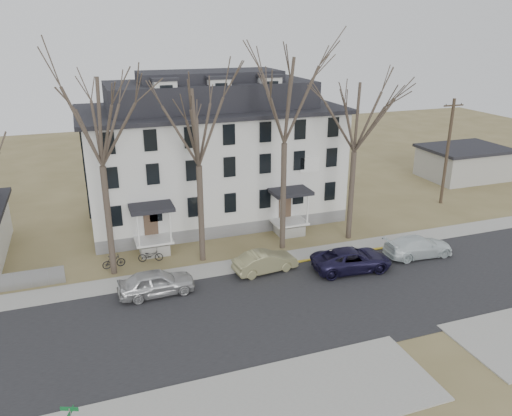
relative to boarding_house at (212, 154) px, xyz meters
name	(u,v)px	position (x,y,z in m)	size (l,w,h in m)	color
ground	(333,319)	(2.00, -17.95, -5.38)	(120.00, 120.00, 0.00)	olive
main_road	(317,302)	(2.00, -15.95, -5.38)	(120.00, 10.00, 0.04)	#27272A
far_sidewalk	(279,260)	(2.00, -9.95, -5.38)	(120.00, 2.00, 0.08)	#A09F97
yellow_curb	(348,255)	(7.00, -10.85, -5.38)	(14.00, 0.25, 0.06)	gold
boarding_house	(212,154)	(0.00, 0.00, 0.00)	(20.80, 12.36, 12.05)	slate
distant_building	(463,162)	(28.00, 2.05, -3.70)	(8.50, 6.50, 3.35)	#A09F97
tree_far_left	(97,116)	(-9.00, -8.15, 4.96)	(8.40, 8.40, 13.72)	#473B31
tree_mid_left	(197,122)	(-3.00, -8.15, 4.22)	(7.80, 7.80, 12.74)	#473B31
tree_center	(285,95)	(3.00, -8.15, 5.71)	(9.00, 9.00, 14.70)	#473B31
tree_mid_right	(357,112)	(8.50, -8.15, 4.22)	(7.80, 7.80, 12.74)	#473B31
utility_pole_far	(447,151)	(20.50, -3.95, -0.47)	(2.00, 0.28, 9.50)	#3D3023
car_silver	(156,283)	(-6.77, -11.92, -4.60)	(1.84, 4.58, 1.56)	beige
car_tan	(265,262)	(0.46, -11.33, -4.67)	(1.49, 4.28, 1.41)	#8A855A
car_navy	(352,260)	(5.96, -13.03, -4.64)	(2.46, 5.33, 1.48)	#191533
car_white	(418,247)	(11.46, -12.72, -4.66)	(2.02, 4.97, 1.44)	white
bicycle_left	(151,256)	(-6.46, -7.30, -4.93)	(0.59, 1.69, 0.89)	black
bicycle_right	(114,262)	(-8.93, -7.45, -4.92)	(0.43, 1.54, 0.93)	black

